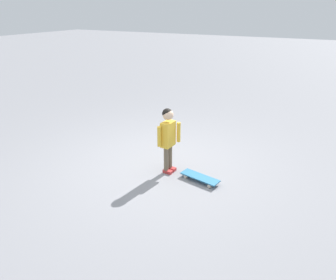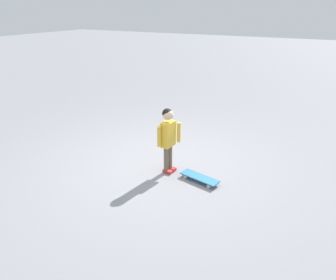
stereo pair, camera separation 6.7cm
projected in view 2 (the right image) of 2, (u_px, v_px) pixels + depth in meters
name	position (u px, v px, depth m)	size (l,w,h in m)	color
ground_plane	(157.00, 165.00, 5.22)	(50.00, 50.00, 0.00)	gray
child_person	(168.00, 134.00, 4.75)	(0.24, 0.36, 1.06)	brown
skateboard	(200.00, 178.00, 4.70)	(0.64, 0.31, 0.07)	teal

